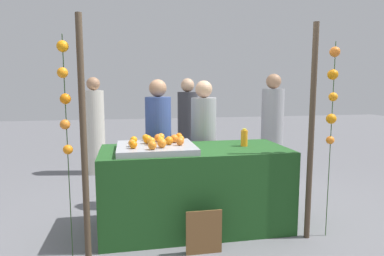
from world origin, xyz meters
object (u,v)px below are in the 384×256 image
Objects in this scene: stall_counter at (195,188)px; vendor_right at (203,148)px; orange_0 at (181,139)px; chalkboard_sign at (204,233)px; vendor_left at (159,148)px; juice_bottle at (244,138)px; orange_1 at (132,143)px.

vendor_right is (0.25, 0.68, 0.31)m from stall_counter.
vendor_right is at bearing 57.72° from orange_0.
stall_counter is 1.24× the size of vendor_right.
chalkboard_sign is 1.46m from vendor_left.
vendor_right is at bearing 69.60° from stall_counter.
vendor_left reaches higher than juice_bottle.
vendor_right is (0.29, 1.28, 0.54)m from chalkboard_sign.
stall_counter is 1.23× the size of vendor_left.
orange_0 is 0.72m from vendor_left.
juice_bottle is 0.76m from vendor_right.
orange_1 is at bearing -112.45° from vendor_left.
orange_1 is at bearing -139.53° from vendor_right.
stall_counter is 0.85m from orange_1.
orange_0 is 0.77m from vendor_right.
orange_1 is 0.91m from vendor_left.
vendor_left reaches higher than orange_1.
orange_0 is 1.02m from chalkboard_sign.
orange_1 is 1.22m from vendor_right.
vendor_left is at bearing 175.98° from vendor_right.
orange_1 is at bearing -171.76° from stall_counter.
vendor_right is at bearing 115.24° from juice_bottle.
orange_0 is at bearing 16.89° from orange_1.
chalkboard_sign is (-0.03, -0.60, -0.24)m from stall_counter.
vendor_left is at bearing 105.42° from orange_0.
stall_counter reaches higher than chalkboard_sign.
stall_counter is 0.77m from juice_bottle.
orange_1 is at bearing -174.32° from juice_bottle.
orange_0 is at bearing 177.02° from juice_bottle.
orange_0 is 0.70m from juice_bottle.
orange_1 is 0.05× the size of vendor_left.
vendor_right is at bearing 40.47° from orange_1.
chalkboard_sign is (-0.60, -0.63, -0.76)m from juice_bottle.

